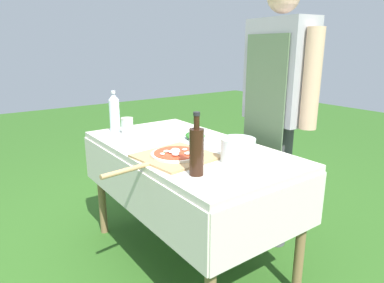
# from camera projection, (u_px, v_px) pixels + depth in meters

# --- Properties ---
(ground_plane) EXTENTS (12.00, 12.00, 0.00)m
(ground_plane) POSITION_uv_depth(u_px,v_px,m) (187.00, 258.00, 2.19)
(ground_plane) COLOR #2D5B1E
(prep_table) EXTENTS (1.36, 0.74, 0.75)m
(prep_table) POSITION_uv_depth(u_px,v_px,m) (186.00, 162.00, 2.01)
(prep_table) COLOR beige
(prep_table) RESTS_ON ground
(person_cook) EXTENTS (0.63, 0.25, 1.68)m
(person_cook) POSITION_uv_depth(u_px,v_px,m) (277.00, 97.00, 2.15)
(person_cook) COLOR #4C4C51
(person_cook) RESTS_ON ground
(pizza_on_peel) EXTENTS (0.40, 0.63, 0.06)m
(pizza_on_peel) POSITION_uv_depth(u_px,v_px,m) (174.00, 156.00, 1.77)
(pizza_on_peel) COLOR tan
(pizza_on_peel) RESTS_ON prep_table
(oil_bottle) EXTENTS (0.07, 0.07, 0.29)m
(oil_bottle) POSITION_uv_depth(u_px,v_px,m) (196.00, 150.00, 1.51)
(oil_bottle) COLOR black
(oil_bottle) RESTS_ON prep_table
(water_bottle) EXTENTS (0.07, 0.07, 0.28)m
(water_bottle) POSITION_uv_depth(u_px,v_px,m) (114.00, 113.00, 2.27)
(water_bottle) COLOR silver
(water_bottle) RESTS_ON prep_table
(herb_container) EXTENTS (0.20, 0.18, 0.05)m
(herb_container) POSITION_uv_depth(u_px,v_px,m) (195.00, 136.00, 2.10)
(herb_container) COLOR silver
(herb_container) RESTS_ON prep_table
(mixing_tub) EXTENTS (0.17, 0.17, 0.12)m
(mixing_tub) POSITION_uv_depth(u_px,v_px,m) (238.00, 150.00, 1.70)
(mixing_tub) COLOR silver
(mixing_tub) RESTS_ON prep_table
(sauce_jar) EXTENTS (0.08, 0.08, 0.11)m
(sauce_jar) POSITION_uv_depth(u_px,v_px,m) (127.00, 127.00, 2.23)
(sauce_jar) COLOR silver
(sauce_jar) RESTS_ON prep_table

